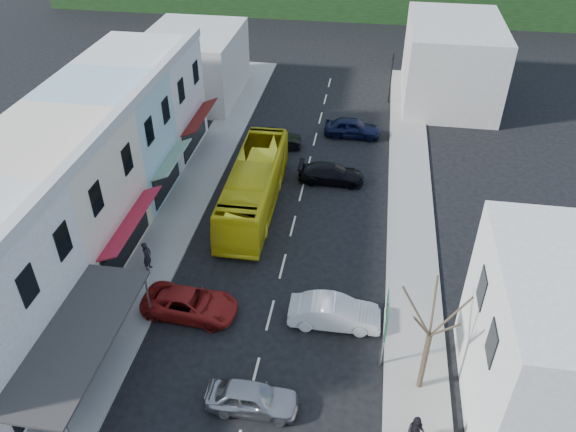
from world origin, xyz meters
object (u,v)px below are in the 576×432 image
object	(u,v)px
bus	(254,187)
pedestrian_left	(147,258)
direction_sign	(384,335)
pedestrian_right	(416,432)
car_red	(190,303)
street_tree	(430,336)
traffic_signal	(391,78)
car_silver	(252,398)
car_white	(334,314)

from	to	relation	value
bus	pedestrian_left	xyz separation A→B (m)	(-4.67, -7.40, -0.55)
direction_sign	pedestrian_right	bearing A→B (deg)	-69.27
car_red	pedestrian_left	size ratio (longest dim) A/B	2.71
pedestrian_left	direction_sign	world-z (taller)	direction_sign
car_red	pedestrian_left	bearing A→B (deg)	53.31
pedestrian_right	direction_sign	bearing A→B (deg)	123.33
pedestrian_right	bus	bearing A→B (deg)	135.24
pedestrian_left	street_tree	xyz separation A→B (m)	(15.15, -5.82, 2.48)
car_red	direction_sign	size ratio (longest dim) A/B	1.09
street_tree	traffic_signal	xyz separation A→B (m)	(-1.81, 31.68, -1.18)
pedestrian_left	street_tree	bearing A→B (deg)	-107.82
car_red	car_silver	bearing A→B (deg)	-135.96
car_white	car_silver	bearing A→B (deg)	149.70
street_tree	car_silver	bearing A→B (deg)	-162.80
car_silver	car_red	distance (m)	6.83
pedestrian_left	car_white	bearing A→B (deg)	-99.38
street_tree	car_red	bearing A→B (deg)	165.98
car_red	pedestrian_right	size ratio (longest dim) A/B	2.71
direction_sign	street_tree	bearing A→B (deg)	-28.51
direction_sign	traffic_signal	size ratio (longest dim) A/B	0.92
car_silver	pedestrian_right	size ratio (longest dim) A/B	2.59
bus	pedestrian_right	world-z (taller)	bus
pedestrian_left	direction_sign	bearing A→B (deg)	-106.63
pedestrian_right	car_silver	bearing A→B (deg)	-173.15
bus	car_white	xyz separation A→B (m)	(6.25, -9.83, -0.85)
bus	car_white	world-z (taller)	bus
pedestrian_left	pedestrian_right	bearing A→B (deg)	-117.73
car_silver	car_white	xyz separation A→B (m)	(3.11, 5.66, 0.00)
bus	car_red	distance (m)	10.40
pedestrian_left	car_silver	bearing A→B (deg)	-132.83
car_red	traffic_signal	distance (m)	30.46
pedestrian_right	car_red	bearing A→B (deg)	165.60
bus	car_red	xyz separation A→B (m)	(-1.28, -10.28, -0.85)
car_white	street_tree	size ratio (longest dim) A/B	0.63
direction_sign	car_silver	bearing A→B (deg)	-148.62
direction_sign	traffic_signal	bearing A→B (deg)	90.67
pedestrian_left	street_tree	world-z (taller)	street_tree
pedestrian_right	street_tree	size ratio (longest dim) A/B	0.24
car_silver	car_red	xyz separation A→B (m)	(-4.42, 5.21, 0.00)
car_red	direction_sign	distance (m)	10.23
car_red	pedestrian_right	world-z (taller)	pedestrian_right
car_white	traffic_signal	world-z (taller)	traffic_signal
car_white	car_red	bearing A→B (deg)	91.90
bus	direction_sign	distance (m)	14.98
street_tree	traffic_signal	world-z (taller)	street_tree
pedestrian_left	street_tree	size ratio (longest dim) A/B	0.24
direction_sign	street_tree	size ratio (longest dim) A/B	0.61
pedestrian_right	direction_sign	distance (m)	4.48
pedestrian_right	traffic_signal	distance (m)	34.80
car_silver	traffic_signal	world-z (taller)	traffic_signal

